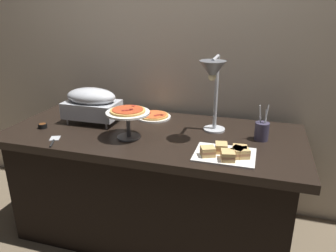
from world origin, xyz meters
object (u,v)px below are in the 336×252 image
sauce_cup_near (43,126)px  serving_spatula (54,141)px  sandwich_platter (228,153)px  chafing_dish (92,103)px  utensil_holder (262,131)px  pizza_plate_center (128,115)px  heat_lamp (213,78)px  pizza_plate_front (154,116)px

sauce_cup_near → serving_spatula: size_ratio=0.34×
sandwich_platter → sauce_cup_near: sandwich_platter is taller
serving_spatula → chafing_dish: bearing=80.8°
utensil_holder → pizza_plate_center: bearing=-166.1°
heat_lamp → sandwich_platter: bearing=-59.2°
chafing_dish → sauce_cup_near: bearing=-143.0°
pizza_plate_center → serving_spatula: pizza_plate_center is taller
chafing_dish → heat_lamp: (0.83, -0.07, 0.24)m
sauce_cup_near → sandwich_platter: bearing=-4.3°
pizza_plate_center → sandwich_platter: bearing=-9.5°
pizza_plate_front → sauce_cup_near: size_ratio=4.29×
pizza_plate_front → utensil_holder: (0.76, -0.21, 0.05)m
heat_lamp → sauce_cup_near: 1.16m
heat_lamp → sandwich_platter: 0.44m
heat_lamp → sauce_cup_near: heat_lamp is taller
heat_lamp → serving_spatula: bearing=-161.3°
heat_lamp → sauce_cup_near: bearing=-173.3°
serving_spatula → pizza_plate_center: bearing=24.1°
pizza_plate_front → pizza_plate_center: bearing=-93.3°
chafing_dish → utensil_holder: bearing=0.3°
sauce_cup_near → utensil_holder: utensil_holder is taller
heat_lamp → serving_spatula: size_ratio=2.89×
chafing_dish → utensil_holder: chafing_dish is taller
utensil_holder → pizza_plate_front: bearing=164.7°
chafing_dish → sauce_cup_near: chafing_dish is taller
chafing_dish → serving_spatula: size_ratio=2.17×
utensil_holder → heat_lamp: bearing=-165.8°
pizza_plate_center → sauce_cup_near: size_ratio=4.59×
heat_lamp → pizza_plate_center: bearing=-166.3°
chafing_dish → heat_lamp: heat_lamp is taller
sandwich_platter → utensil_holder: (0.17, 0.30, 0.03)m
serving_spatula → sandwich_platter: bearing=4.5°
sauce_cup_near → serving_spatula: 0.27m
heat_lamp → serving_spatula: 1.02m
serving_spatula → utensil_holder: bearing=17.6°
pizza_plate_front → sauce_cup_near: same height
heat_lamp → sandwich_platter: heat_lamp is taller
pizza_plate_center → serving_spatula: (-0.41, -0.18, -0.14)m
pizza_plate_center → sandwich_platter: (0.62, -0.10, -0.12)m
chafing_dish → sandwich_platter: (0.97, -0.29, -0.11)m
pizza_plate_front → serving_spatula: pizza_plate_front is taller
heat_lamp → chafing_dish: bearing=175.2°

